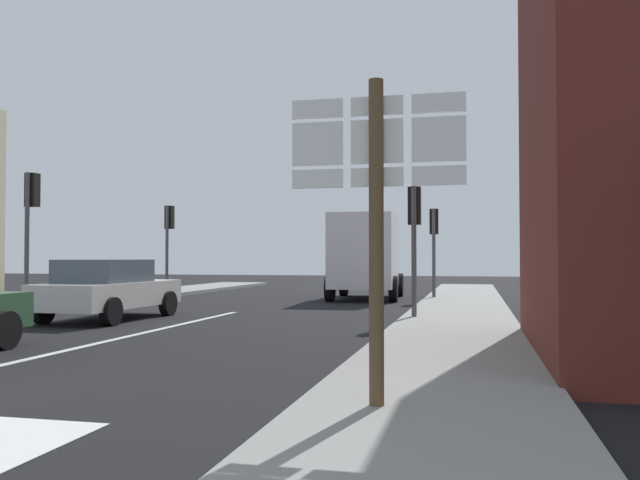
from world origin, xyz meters
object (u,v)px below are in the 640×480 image
Objects in this scene: sedan_far at (108,289)px; delivery_truck at (366,254)px; route_sign_post at (377,206)px; traffic_light_far_right at (434,233)px; traffic_light_far_left at (169,229)px; traffic_light_near_right at (414,222)px; traffic_light_near_left at (31,210)px.

delivery_truck is at bearing 62.87° from sedan_far.
delivery_truck is 18.16m from route_sign_post.
traffic_light_far_left is (-10.20, 0.04, 0.22)m from traffic_light_far_right.
sedan_far is 1.20× the size of traffic_light_far_left.
delivery_truck is 8.67m from traffic_light_near_right.
traffic_light_far_left is 12.93m from traffic_light_near_right.
traffic_light_near_right is (2.49, -8.27, 0.72)m from delivery_truck.
traffic_light_near_right is (7.34, 1.20, 1.61)m from sedan_far.
route_sign_post is 20.59m from traffic_light_far_left.
delivery_truck is 1.59× the size of traffic_light_near_right.
traffic_light_near_right is (10.20, -7.95, -0.25)m from traffic_light_far_left.
traffic_light_near_left reaches higher than traffic_light_far_left.
delivery_truck reaches higher than sedan_far.
sedan_far is at bearing -170.75° from traffic_light_near_right.
sedan_far is 11.58m from route_sign_post.
traffic_light_near_right is at bearing -90.00° from traffic_light_far_right.
traffic_light_far_right reaches higher than traffic_light_near_right.
sedan_far is 10.67m from delivery_truck.
traffic_light_far_right is at bearing 91.58° from route_sign_post.
traffic_light_far_left is (0.00, 8.26, -0.18)m from traffic_light_near_left.
traffic_light_near_left is (-2.86, 0.89, 2.04)m from sedan_far.
route_sign_post reaches higher than delivery_truck.
sedan_far is at bearing 132.80° from route_sign_post.
route_sign_post reaches higher than sedan_far.
traffic_light_far_right is 0.86× the size of traffic_light_near_left.
route_sign_post is 1.00× the size of traffic_light_near_right.
traffic_light_far_left is at bearing 107.36° from sedan_far.
route_sign_post is at bearing -80.58° from delivery_truck.
traffic_light_near_right is (-0.48, 9.64, 0.37)m from route_sign_post.
route_sign_post is at bearing -47.20° from sedan_far.
traffic_light_far_left is at bearing 179.75° from traffic_light_far_right.
traffic_light_far_right reaches higher than route_sign_post.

